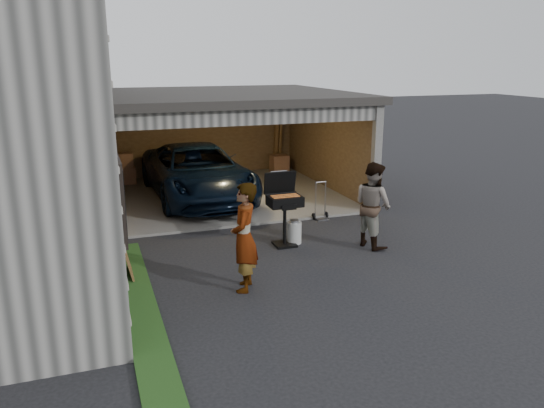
{
  "coord_description": "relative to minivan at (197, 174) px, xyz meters",
  "views": [
    {
      "loc": [
        -2.81,
        -7.79,
        3.79
      ],
      "look_at": [
        0.35,
        1.23,
        1.15
      ],
      "focal_mm": 35.0,
      "sensor_mm": 36.0,
      "label": 1
    }
  ],
  "objects": [
    {
      "name": "man",
      "position": [
        2.65,
        -4.85,
        0.16
      ],
      "size": [
        0.84,
        0.98,
        1.77
      ],
      "primitive_type": "imported",
      "rotation": [
        0.0,
        0.0,
        1.78
      ],
      "color": "#3D2717",
      "rests_on": "ground"
    },
    {
      "name": "propane_tank",
      "position": [
        1.19,
        -4.18,
        -0.49
      ],
      "size": [
        0.36,
        0.36,
        0.46
      ],
      "primitive_type": "cylinder",
      "rotation": [
        0.0,
        0.0,
        0.18
      ],
      "color": "silver",
      "rests_on": "ground"
    },
    {
      "name": "hand_truck",
      "position": [
        2.45,
        -2.78,
        -0.54
      ],
      "size": [
        0.4,
        0.3,
        0.94
      ],
      "rotation": [
        0.0,
        0.0,
        0.07
      ],
      "color": "slate",
      "rests_on": "ground"
    },
    {
      "name": "woman",
      "position": [
        -0.45,
        -6.05,
        0.2
      ],
      "size": [
        0.67,
        0.79,
        1.85
      ],
      "primitive_type": "imported",
      "rotation": [
        0.0,
        0.0,
        -1.97
      ],
      "color": "silver",
      "rests_on": "ground"
    },
    {
      "name": "bbq_grill",
      "position": [
        0.95,
        -4.2,
        0.18
      ],
      "size": [
        0.68,
        0.6,
        1.52
      ],
      "color": "black",
      "rests_on": "ground"
    },
    {
      "name": "ground",
      "position": [
        0.05,
        -6.24,
        -0.73
      ],
      "size": [
        80.0,
        80.0,
        0.0
      ],
      "primitive_type": "plane",
      "color": "black",
      "rests_on": "ground"
    },
    {
      "name": "groundcover_strip",
      "position": [
        -2.2,
        -7.24,
        -0.7
      ],
      "size": [
        0.5,
        8.0,
        0.06
      ],
      "primitive_type": "cube",
      "color": "#193814",
      "rests_on": "ground"
    },
    {
      "name": "plywood_panel",
      "position": [
        -2.29,
        -4.89,
        -0.32
      ],
      "size": [
        0.21,
        0.74,
        0.82
      ],
      "primitive_type": "cube",
      "rotation": [
        0.0,
        -0.21,
        0.0
      ],
      "color": "brown",
      "rests_on": "ground"
    },
    {
      "name": "minivan",
      "position": [
        0.0,
        0.0,
        0.0
      ],
      "size": [
        2.56,
        5.29,
        1.45
      ],
      "primitive_type": "imported",
      "rotation": [
        0.0,
        0.0,
        0.03
      ],
      "color": "black",
      "rests_on": "ground"
    },
    {
      "name": "garage",
      "position": [
        0.81,
        0.55,
        1.14
      ],
      "size": [
        6.8,
        6.3,
        2.9
      ],
      "color": "#605E59",
      "rests_on": "ground"
    }
  ]
}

